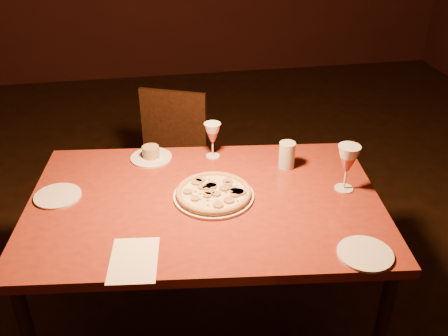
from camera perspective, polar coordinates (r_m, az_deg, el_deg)
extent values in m
plane|color=black|center=(2.64, 0.43, -15.79)|extent=(7.00, 7.00, 0.00)
cube|color=maroon|center=(2.04, -2.19, -4.11)|extent=(1.53, 1.08, 0.04)
cylinder|color=black|center=(2.67, -16.48, -6.31)|extent=(0.05, 0.05, 0.72)
cylinder|color=black|center=(2.68, 11.97, -5.51)|extent=(0.05, 0.05, 0.72)
cube|color=black|center=(2.94, -6.71, 0.13)|extent=(0.53, 0.53, 0.04)
cube|color=black|center=(3.00, -5.79, 5.36)|extent=(0.38, 0.18, 0.38)
cylinder|color=black|center=(2.99, -10.43, -4.77)|extent=(0.03, 0.03, 0.41)
cylinder|color=black|center=(3.24, -8.26, -1.56)|extent=(0.03, 0.03, 0.41)
cylinder|color=black|center=(2.89, -4.45, -5.68)|extent=(0.03, 0.03, 0.41)
cylinder|color=black|center=(3.14, -2.71, -2.29)|extent=(0.03, 0.03, 0.41)
cylinder|color=silver|center=(2.04, -1.19, -3.21)|extent=(0.33, 0.33, 0.01)
cylinder|color=beige|center=(2.04, -1.19, -2.93)|extent=(0.30, 0.30, 0.01)
torus|color=tan|center=(2.03, -1.19, -2.79)|extent=(0.31, 0.31, 0.02)
cylinder|color=silver|center=(2.35, -8.31, 1.19)|extent=(0.19, 0.19, 0.01)
cylinder|color=#A6805F|center=(2.33, -8.37, 1.84)|extent=(0.08, 0.08, 0.05)
cylinder|color=silver|center=(2.24, 7.20, 1.48)|extent=(0.07, 0.07, 0.12)
cylinder|color=silver|center=(2.16, -18.47, -3.06)|extent=(0.19, 0.19, 0.01)
cylinder|color=silver|center=(1.82, 15.83, -9.42)|extent=(0.19, 0.19, 0.01)
cube|color=white|center=(1.76, -10.27, -10.31)|extent=(0.19, 0.26, 0.00)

